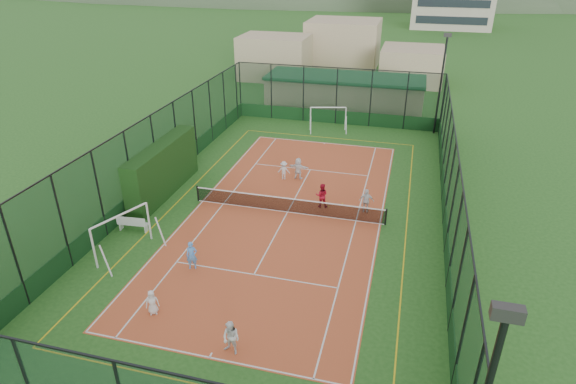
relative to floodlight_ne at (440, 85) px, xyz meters
name	(u,v)px	position (x,y,z in m)	size (l,w,h in m)	color
ground	(288,212)	(-8.60, -16.60, -4.12)	(300.00, 300.00, 0.00)	#23551D
court_slab	(288,212)	(-8.60, -16.60, -4.12)	(11.17, 23.97, 0.01)	#CA4E2C
tennis_net	(288,204)	(-8.60, -16.60, -3.59)	(11.67, 0.12, 1.06)	black
perimeter_fence	(288,174)	(-8.60, -16.60, -1.62)	(18.12, 34.12, 5.00)	#10301E
floodlight_ne	(440,85)	(0.00, 0.00, 0.00)	(0.60, 0.26, 8.25)	black
clubhouse	(345,92)	(-8.60, 5.40, -2.55)	(15.20, 7.20, 3.15)	tan
hedge_left	(163,169)	(-16.90, -16.08, -2.47)	(1.13, 7.55, 3.30)	black
white_bench	(133,223)	(-16.40, -20.80, -3.64)	(1.71, 0.47, 0.96)	white
futsal_goal_near	(123,234)	(-15.66, -22.88, -3.02)	(1.00, 3.44, 2.22)	white
futsal_goal_far	(328,119)	(-8.96, -1.51, -3.12)	(3.13, 0.91, 2.02)	white
child_near_left	(152,302)	(-11.94, -26.72, -3.53)	(0.57, 0.37, 1.17)	white
child_near_mid	(192,255)	(-11.69, -23.25, -3.38)	(0.54, 0.35, 1.47)	#549BEF
child_near_right	(231,338)	(-7.85, -28.01, -3.37)	(0.73, 0.57, 1.49)	white
child_far_left	(284,170)	(-10.03, -12.16, -3.47)	(0.84, 0.48, 1.30)	silver
child_far_right	(366,201)	(-4.07, -15.40, -3.36)	(0.89, 0.37, 1.51)	white
child_far_back	(298,168)	(-9.10, -11.82, -3.36)	(1.40, 0.45, 1.51)	white
coach	(322,195)	(-6.77, -15.40, -3.35)	(0.75, 0.58, 1.54)	red
tennis_balls	(309,202)	(-7.61, -15.06, -4.08)	(5.41, 0.61, 0.07)	#CCE033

